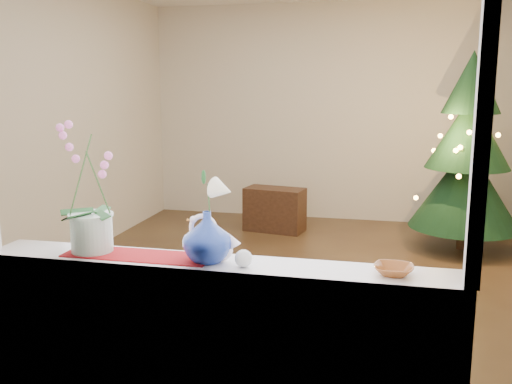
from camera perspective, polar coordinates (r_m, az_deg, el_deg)
ground at (r=5.09m, az=3.99°, el=-8.91°), size 5.00×5.00×0.00m
wall_back at (r=7.28m, az=7.26°, el=7.82°), size 4.50×0.10×2.70m
wall_front at (r=2.38m, az=-5.13°, el=2.04°), size 4.50×0.10×2.70m
wall_left at (r=5.61m, az=-19.29°, el=6.46°), size 0.10×5.00×2.70m
window_apron at (r=2.71m, az=-4.52°, el=-17.22°), size 2.20×0.08×0.88m
windowsill at (r=2.61m, az=-4.07°, el=-7.35°), size 2.20×0.26×0.04m
window_frame at (r=2.39m, az=-5.04°, el=10.48°), size 2.22×0.06×1.60m
runner at (r=2.73m, az=-11.76°, el=-6.20°), size 0.70×0.20×0.01m
orchid_pot at (r=2.77m, az=-16.34°, el=0.38°), size 0.23×0.23×0.62m
swan at (r=2.58m, az=-4.24°, el=-4.73°), size 0.25×0.12×0.20m
blue_vase at (r=2.57m, az=-4.90°, el=-4.10°), size 0.33×0.33×0.27m
lily at (r=2.52m, az=-4.99°, el=1.05°), size 0.15×0.08×0.20m
paperweight at (r=2.51m, az=-1.26°, el=-6.66°), size 0.10×0.10×0.08m
amber_dish at (r=2.49m, az=13.60°, el=-7.65°), size 0.15×0.15×0.04m
xmas_tree at (r=6.23m, az=20.40°, el=3.73°), size 1.24×1.24×2.04m
side_table at (r=6.72m, az=1.88°, el=-1.76°), size 0.73×0.46×0.51m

